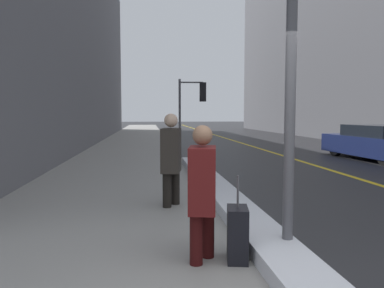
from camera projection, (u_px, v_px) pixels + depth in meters
name	position (u px, v px, depth m)	size (l,w,h in m)	color
sidewalk_slab	(131.00, 148.00, 17.78)	(4.00, 80.00, 0.01)	gray
road_centre_stripe	(254.00, 147.00, 18.48)	(0.16, 80.00, 0.00)	gold
snow_bank_curb	(218.00, 189.00, 7.54)	(0.57, 9.74, 0.19)	silver
building_facade_left	(46.00, 27.00, 21.61)	(6.00, 36.00, 13.35)	slate
traffic_light_near	(195.00, 99.00, 17.74)	(1.31, 0.32, 3.26)	#515156
pedestrian_with_shoulder_bag	(202.00, 187.00, 4.03)	(0.36, 0.71, 1.49)	#340C0C
pedestrian_in_glasses	(171.00, 155.00, 6.46)	(0.40, 0.57, 1.62)	black
parked_car_navy	(378.00, 143.00, 13.19)	(2.02, 4.70, 1.23)	navy
rolling_suitcase	(237.00, 234.00, 4.06)	(0.28, 0.39, 0.95)	black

